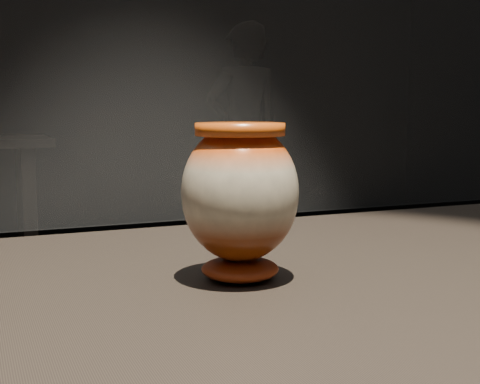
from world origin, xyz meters
The scene contains 2 objects.
main_vase centered at (0.11, 0.04, 1.00)m, with size 0.17×0.17×0.18m.
visitor centered at (1.88, 4.25, 0.87)m, with size 0.63×0.42×1.74m, color black.
Camera 1 is at (-0.18, -0.67, 1.11)m, focal length 50.00 mm.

